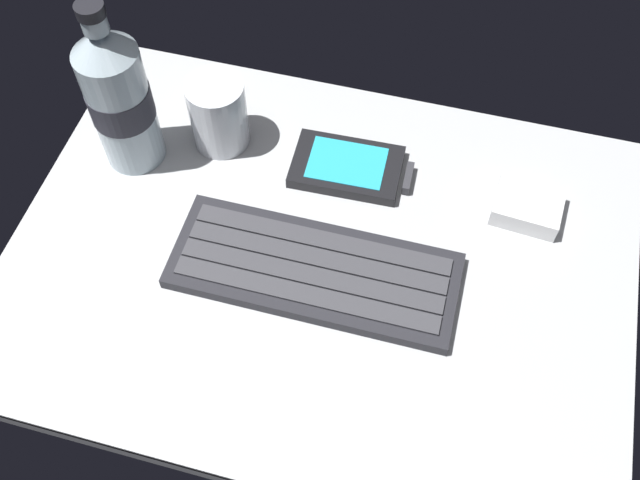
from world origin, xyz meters
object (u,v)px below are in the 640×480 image
juice_cup (219,116)px  water_bottle (119,97)px  keyboard (313,270)px  charger_block (527,207)px  handheld_device (352,168)px

juice_cup → water_bottle: size_ratio=0.41×
keyboard → water_bottle: size_ratio=1.40×
charger_block → keyboard: bearing=-146.8°
handheld_device → keyboard: bearing=-93.2°
keyboard → water_bottle: 26.90cm
juice_cup → charger_block: size_ratio=1.21×
handheld_device → water_bottle: 25.91cm
handheld_device → water_bottle: bearing=-171.5°
water_bottle → keyboard: bearing=-23.4°
keyboard → water_bottle: (-23.51, 10.18, 8.20)cm
charger_block → water_bottle: bearing=-176.1°
keyboard → water_bottle: water_bottle is taller
handheld_device → charger_block: bearing=-2.0°
juice_cup → water_bottle: (-8.72, -4.47, 5.10)cm
keyboard → juice_cup: 21.05cm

